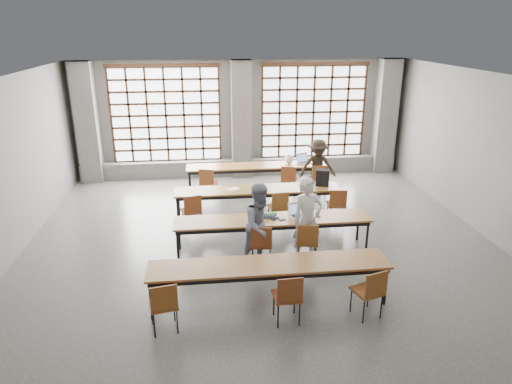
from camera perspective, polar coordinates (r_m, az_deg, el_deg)
floor at (r=9.54m, az=0.98°, el=-7.54°), size 11.00×11.00×0.00m
ceiling at (r=8.50m, az=1.12°, el=13.85°), size 11.00×11.00×0.00m
wall_back at (r=14.18m, az=-1.92°, el=9.21°), size 10.00×0.00×10.00m
wall_front at (r=4.09m, az=11.99°, el=-21.32°), size 10.00×0.00×10.00m
wall_right at (r=10.72m, az=28.63°, el=3.15°), size 0.00×11.00×11.00m
column_left at (r=14.26m, az=-20.34°, el=8.05°), size 0.60×0.55×3.50m
column_mid at (r=13.90m, az=-1.82°, el=9.00°), size 0.60×0.55×3.50m
column_right at (r=14.96m, az=15.85°, el=9.04°), size 0.60×0.55×3.50m
window_left at (r=14.07m, az=-11.19°, el=9.39°), size 3.32×0.12×3.00m
window_right at (r=14.43m, az=7.17°, el=9.87°), size 3.32×0.12×3.00m
sill_ledge at (r=14.34m, az=-1.79°, el=3.17°), size 9.80×0.35×0.50m
desk_row_a at (r=12.87m, az=0.23°, el=3.11°), size 4.00×0.70×0.73m
desk_row_b at (r=11.00m, az=0.24°, el=0.11°), size 4.00×0.70×0.73m
desk_row_c at (r=9.33m, az=2.09°, el=-3.70°), size 4.00×0.70×0.73m
desk_row_d at (r=7.64m, az=1.68°, el=-9.39°), size 4.00×0.70×0.73m
chair_back_left at (r=12.23m, az=-6.05°, el=1.44°), size 0.52×0.52×0.88m
chair_back_mid at (r=12.43m, az=4.13°, el=1.82°), size 0.52×0.53×0.88m
chair_back_right at (r=12.60m, az=7.80°, el=1.93°), size 0.43×0.44×0.88m
chair_mid_left at (r=10.40m, az=-8.03°, el=-2.07°), size 0.52×0.52×0.88m
chair_mid_centre at (r=10.52m, az=2.86°, el=-1.62°), size 0.47×0.47×0.88m
chair_mid_right at (r=10.82m, az=10.10°, el=-1.29°), size 0.46×0.47×0.88m
chair_front_left at (r=8.78m, az=0.68°, el=-6.20°), size 0.47×0.47×0.88m
chair_front_right at (r=8.92m, az=6.43°, el=-5.87°), size 0.49×0.49×0.88m
chair_near_left at (r=7.15m, az=-11.46°, el=-13.33°), size 0.49×0.49×0.88m
chair_near_mid at (r=7.21m, az=4.03°, el=-12.61°), size 0.44×0.44×0.88m
chair_near_right at (r=7.54m, az=14.15°, el=-11.63°), size 0.53×0.53×0.88m
student_male at (r=8.90m, az=6.42°, el=-3.58°), size 0.73×0.59×1.74m
student_female at (r=8.77m, az=0.65°, el=-4.12°), size 1.00×0.93×1.66m
student_back at (r=12.65m, az=7.72°, el=3.12°), size 1.02×0.61×1.54m
laptop_front at (r=9.46m, az=5.23°, el=-2.57°), size 0.42×0.37×0.26m
laptop_back at (r=13.15m, az=5.95°, el=3.95°), size 0.45×0.41×0.26m
mouse at (r=9.46m, az=7.83°, el=-2.98°), size 0.11×0.08×0.04m
green_box at (r=9.35m, az=1.73°, el=-2.90°), size 0.26×0.15×0.09m
phone at (r=9.23m, az=3.30°, el=-3.48°), size 0.14×0.11×0.01m
paper_sheet_a at (r=10.98m, az=-2.91°, el=0.40°), size 0.35×0.30×0.00m
paper_sheet_c at (r=10.99m, az=0.75°, el=0.46°), size 0.36×0.32×0.00m
backpack at (r=11.25m, az=8.33°, el=1.79°), size 0.36×0.28×0.40m
plastic_bag at (r=12.99m, az=4.16°, el=4.18°), size 0.26×0.21×0.29m
red_pouch at (r=7.23m, az=-11.52°, el=-13.24°), size 0.21×0.11×0.06m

